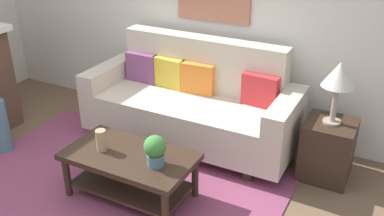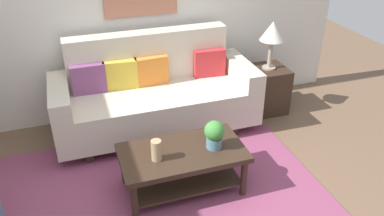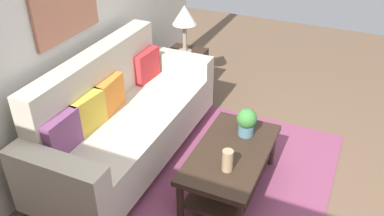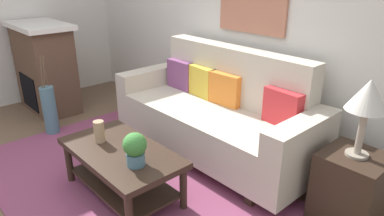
{
  "view_description": "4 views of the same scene",
  "coord_description": "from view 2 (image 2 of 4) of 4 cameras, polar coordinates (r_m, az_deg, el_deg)",
  "views": [
    {
      "loc": [
        2.09,
        -2.07,
        2.36
      ],
      "look_at": [
        0.45,
        1.08,
        0.62
      ],
      "focal_mm": 40.44,
      "sensor_mm": 36.0,
      "label": 1
    },
    {
      "loc": [
        -0.61,
        -2.27,
        2.44
      ],
      "look_at": [
        0.42,
        0.79,
        0.61
      ],
      "focal_mm": 36.67,
      "sensor_mm": 36.0,
      "label": 2
    },
    {
      "loc": [
        -2.45,
        -0.41,
        2.59
      ],
      "look_at": [
        0.32,
        0.83,
        0.69
      ],
      "focal_mm": 38.39,
      "sensor_mm": 36.0,
      "label": 3
    },
    {
      "loc": [
        2.45,
        -0.84,
        1.81
      ],
      "look_at": [
        0.31,
        1.1,
        0.64
      ],
      "focal_mm": 32.63,
      "sensor_mm": 36.0,
      "label": 4
    }
  ],
  "objects": [
    {
      "name": "wall_back",
      "position": [
        4.48,
        -10.57,
        14.92
      ],
      "size": [
        5.4,
        0.1,
        2.7
      ],
      "primitive_type": "cube",
      "color": "silver",
      "rests_on": "ground_plane"
    },
    {
      "name": "area_rug",
      "position": [
        3.74,
        -4.79,
        -11.29
      ],
      "size": [
        2.9,
        1.88,
        0.01
      ],
      "primitive_type": "cube",
      "color": "#843D5B",
      "rests_on": "ground_plane"
    },
    {
      "name": "throw_pillow_orange",
      "position": [
        4.35,
        -5.92,
        5.47
      ],
      "size": [
        0.37,
        0.14,
        0.32
      ],
      "primitive_type": "cube",
      "rotation": [
        0.0,
        0.0,
        0.07
      ],
      "color": "orange",
      "rests_on": "couch"
    },
    {
      "name": "throw_pillow_mustard",
      "position": [
        4.3,
        -10.33,
        4.82
      ],
      "size": [
        0.37,
        0.16,
        0.32
      ],
      "primitive_type": "cube",
      "rotation": [
        0.0,
        0.0,
        -0.1
      ],
      "color": "gold",
      "rests_on": "couch"
    },
    {
      "name": "throw_pillow_plum",
      "position": [
        4.28,
        -14.82,
        4.13
      ],
      "size": [
        0.36,
        0.12,
        0.32
      ],
      "primitive_type": "cube",
      "rotation": [
        0.0,
        0.0,
        -0.0
      ],
      "color": "#7A4270",
      "rests_on": "couch"
    },
    {
      "name": "coffee_table",
      "position": [
        3.52,
        -1.39,
        -7.74
      ],
      "size": [
        1.1,
        0.6,
        0.43
      ],
      "color": "#332319",
      "rests_on": "ground_plane"
    },
    {
      "name": "table_lamp",
      "position": [
        4.61,
        11.61,
        10.62
      ],
      "size": [
        0.28,
        0.28,
        0.57
      ],
      "color": "gray",
      "rests_on": "side_table"
    },
    {
      "name": "side_table",
      "position": [
        4.89,
        10.78,
        2.69
      ],
      "size": [
        0.44,
        0.44,
        0.56
      ],
      "primitive_type": "cube",
      "color": "#332319",
      "rests_on": "ground_plane"
    },
    {
      "name": "throw_pillow_crimson",
      "position": [
        4.53,
        2.51,
        6.6
      ],
      "size": [
        0.37,
        0.15,
        0.32
      ],
      "primitive_type": "cube",
      "rotation": [
        0.0,
        0.0,
        -0.08
      ],
      "color": "red",
      "rests_on": "couch"
    },
    {
      "name": "potted_plant_tabletop",
      "position": [
        3.42,
        3.27,
        -3.75
      ],
      "size": [
        0.18,
        0.18,
        0.26
      ],
      "color": "slate",
      "rests_on": "coffee_table"
    },
    {
      "name": "couch",
      "position": [
        4.35,
        -5.37,
        1.83
      ],
      "size": [
        2.19,
        0.84,
        1.08
      ],
      "color": "beige",
      "rests_on": "ground_plane"
    },
    {
      "name": "tabletop_vase",
      "position": [
        3.3,
        -5.2,
        -6.14
      ],
      "size": [
        0.09,
        0.09,
        0.19
      ],
      "primitive_type": "cylinder",
      "color": "tan",
      "rests_on": "coffee_table"
    }
  ]
}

